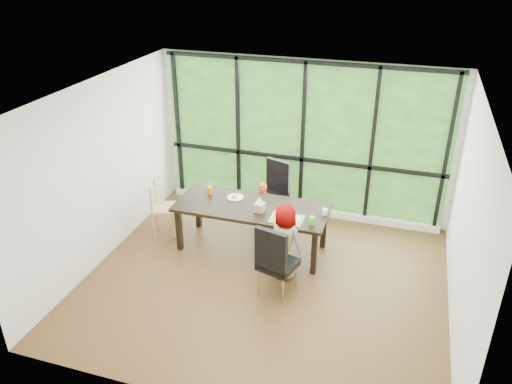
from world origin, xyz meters
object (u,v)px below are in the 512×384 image
chair_window_leather (271,193)px  chair_interior_leather (278,259)px  child_toddler (262,207)px  dining_table (252,227)px  orange_cup (210,190)px  chair_end_beech (165,208)px  white_mug (325,212)px  child_older (287,242)px  plate_near (291,219)px  plate_far (235,197)px  tissue_box (260,207)px  green_cup (312,221)px

chair_window_leather → chair_interior_leather: size_ratio=1.00×
child_toddler → dining_table: bearing=-81.6°
dining_table → orange_cup: orange_cup is taller
chair_end_beech → white_mug: 2.63m
child_older → chair_end_beech: bearing=6.9°
chair_interior_leather → child_older: bearing=-75.9°
chair_end_beech → plate_near: bearing=-114.6°
child_toddler → child_older: child_older is taller
dining_table → chair_window_leather: chair_window_leather is taller
child_toddler → orange_cup: 0.93m
chair_interior_leather → white_mug: (0.42, 1.03, 0.25)m
child_toddler → white_mug: size_ratio=9.97×
chair_interior_leather → child_older: child_older is taller
chair_interior_leather → plate_far: size_ratio=4.15×
child_toddler → plate_near: (0.67, -0.80, 0.33)m
dining_table → plate_near: size_ratio=8.86×
child_toddler → tissue_box: bearing=-68.4°
chair_end_beech → white_mug: chair_end_beech is taller
chair_interior_leather → child_older: size_ratio=0.96×
tissue_box → chair_window_leather: bearing=95.8°
child_older → white_mug: child_older is taller
dining_table → child_toddler: bearing=90.0°
child_toddler → green_cup: size_ratio=7.06×
child_older → tissue_box: (-0.53, 0.41, 0.25)m
chair_interior_leather → white_mug: size_ratio=12.47×
plate_near → tissue_box: bearing=166.8°
chair_interior_leather → green_cup: size_ratio=8.82×
chair_end_beech → green_cup: 2.53m
orange_cup → dining_table: bearing=-13.8°
orange_cup → white_mug: 1.87m
child_older → plate_far: (-1.02, 0.71, 0.20)m
chair_end_beech → child_older: size_ratio=0.80×
chair_window_leather → chair_interior_leather: (0.62, -1.85, 0.00)m
chair_window_leather → tissue_box: size_ratio=7.40×
green_cup → tissue_box: 0.84m
dining_table → orange_cup: bearing=166.2°
chair_interior_leather → dining_table: bearing=-39.9°
child_older → chair_window_leather: bearing=-44.7°
plate_far → orange_cup: 0.43m
plate_near → tissue_box: size_ratio=1.80×
chair_interior_leather → chair_window_leather: bearing=-56.7°
orange_cup → tissue_box: bearing=-18.2°
plate_far → chair_window_leather: bearing=61.5°
green_cup → white_mug: size_ratio=1.41×
green_cup → tissue_box: size_ratio=0.84×
child_older → plate_near: bearing=-65.7°
child_older → green_cup: child_older is taller
dining_table → chair_end_beech: chair_end_beech is taller
chair_window_leather → white_mug: chair_window_leather is taller
chair_window_leather → plate_far: (-0.39, -0.71, 0.22)m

